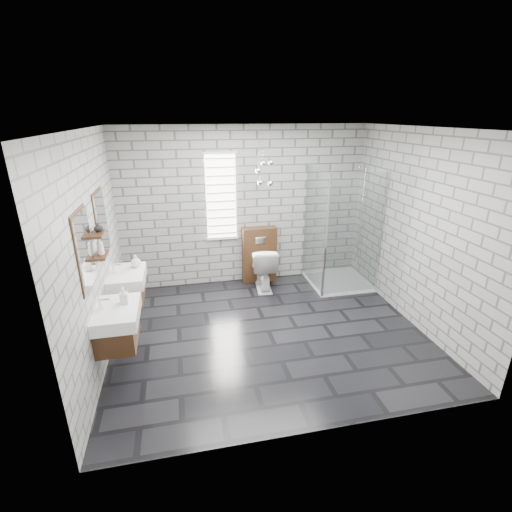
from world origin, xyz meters
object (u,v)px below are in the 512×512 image
object	(u,v)px
vanity_right	(124,279)
toilet	(263,267)
shower_enclosure	(337,259)
vanity_left	(113,316)
cistern_panel	(259,254)

from	to	relation	value
vanity_right	toilet	world-z (taller)	vanity_right
shower_enclosure	toilet	bearing A→B (deg)	170.66
vanity_left	cistern_panel	world-z (taller)	vanity_left
cistern_panel	vanity_left	bearing A→B (deg)	-134.53
vanity_left	cistern_panel	bearing A→B (deg)	45.47
vanity_right	shower_enclosure	distance (m)	3.48
vanity_right	toilet	bearing A→B (deg)	21.87
cistern_panel	toilet	world-z (taller)	cistern_panel
vanity_left	toilet	distance (m)	2.87
vanity_right	cistern_panel	distance (m)	2.46
shower_enclosure	vanity_left	bearing A→B (deg)	-153.96
vanity_right	toilet	xyz separation A→B (m)	(2.15, 0.86, -0.38)
cistern_panel	shower_enclosure	xyz separation A→B (m)	(1.26, -0.52, 0.00)
vanity_right	vanity_left	bearing A→B (deg)	-90.00
toilet	vanity_left	bearing A→B (deg)	46.83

